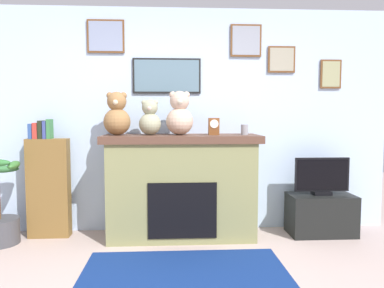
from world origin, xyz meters
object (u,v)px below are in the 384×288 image
(tv_stand, at_px, (321,214))
(candle_jar, at_px, (245,130))
(mantel_clock, at_px, (214,126))
(teddy_bear_cream, at_px, (150,119))
(teddy_bear_grey, at_px, (180,115))
(fireplace, at_px, (182,186))
(television, at_px, (322,177))
(teddy_bear_brown, at_px, (117,116))
(bookshelf, at_px, (49,184))

(tv_stand, relative_size, candle_jar, 6.43)
(candle_jar, height_order, mantel_clock, mantel_clock)
(teddy_bear_cream, height_order, teddy_bear_grey, teddy_bear_grey)
(candle_jar, xyz_separation_m, teddy_bear_grey, (-0.72, -0.00, 0.16))
(fireplace, height_order, television, fireplace)
(tv_stand, xyz_separation_m, teddy_bear_grey, (-1.61, -0.01, 1.13))
(television, bearing_deg, teddy_bear_brown, -179.83)
(tv_stand, bearing_deg, teddy_bear_brown, -179.79)
(candle_jar, relative_size, teddy_bear_cream, 0.29)
(teddy_bear_cream, bearing_deg, tv_stand, 0.24)
(bookshelf, xyz_separation_m, television, (3.08, -0.10, 0.07))
(fireplace, height_order, teddy_bear_brown, teddy_bear_brown)
(bookshelf, distance_m, mantel_clock, 1.95)
(candle_jar, height_order, teddy_bear_brown, teddy_bear_brown)
(candle_jar, bearing_deg, mantel_clock, -179.79)
(fireplace, height_order, mantel_clock, mantel_clock)
(fireplace, xyz_separation_m, mantel_clock, (0.36, -0.02, 0.66))
(mantel_clock, xyz_separation_m, teddy_bear_cream, (-0.70, 0.00, 0.08))
(bookshelf, xyz_separation_m, teddy_bear_cream, (1.14, -0.11, 0.73))
(mantel_clock, distance_m, teddy_bear_brown, 1.06)
(bookshelf, distance_m, teddy_bear_brown, 1.10)
(fireplace, distance_m, candle_jar, 0.94)
(candle_jar, relative_size, mantel_clock, 0.61)
(television, relative_size, teddy_bear_brown, 1.32)
(mantel_clock, relative_size, teddy_bear_brown, 0.40)
(tv_stand, bearing_deg, candle_jar, -179.51)
(mantel_clock, bearing_deg, teddy_bear_cream, 179.94)
(mantel_clock, height_order, teddy_bear_brown, teddy_bear_brown)
(tv_stand, bearing_deg, teddy_bear_grey, -179.70)
(tv_stand, distance_m, teddy_bear_grey, 1.97)
(fireplace, distance_m, teddy_bear_grey, 0.78)
(mantel_clock, bearing_deg, television, 0.35)
(bookshelf, relative_size, teddy_bear_brown, 2.81)
(television, bearing_deg, candle_jar, -179.60)
(tv_stand, height_order, television, television)
(candle_jar, bearing_deg, teddy_bear_grey, -179.95)
(mantel_clock, xyz_separation_m, teddy_bear_grey, (-0.38, 0.00, 0.12))
(bookshelf, distance_m, tv_stand, 3.10)
(tv_stand, bearing_deg, fireplace, 179.64)
(tv_stand, bearing_deg, bookshelf, 178.14)
(television, height_order, teddy_bear_cream, teddy_bear_cream)
(fireplace, relative_size, bookshelf, 1.30)
(fireplace, distance_m, teddy_bear_cream, 0.82)
(fireplace, distance_m, teddy_bear_brown, 1.05)
(bookshelf, distance_m, candle_jar, 2.27)
(television, relative_size, teddy_bear_grey, 1.30)
(television, relative_size, mantel_clock, 3.34)
(candle_jar, bearing_deg, bookshelf, 177.17)
(bookshelf, xyz_separation_m, tv_stand, (3.08, -0.10, -0.36))
(television, bearing_deg, teddy_bear_grey, -179.76)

